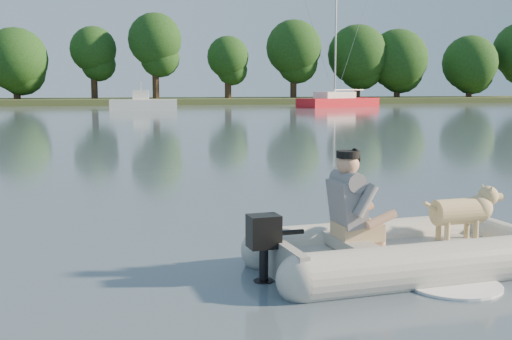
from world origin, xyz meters
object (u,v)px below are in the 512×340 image
object	(u,v)px
dog	(458,216)
man	(349,200)
motorboat	(143,97)
dinghy	(410,214)
sailboat	(338,102)

from	to	relation	value
dog	man	bearing A→B (deg)	-180.00
dog	motorboat	distance (m)	45.31
dinghy	sailboat	bearing A→B (deg)	65.70
man	motorboat	world-z (taller)	motorboat
dinghy	motorboat	world-z (taller)	motorboat
motorboat	dinghy	bearing A→B (deg)	-84.97
dinghy	sailboat	world-z (taller)	sailboat
dog	sailboat	distance (m)	50.89
man	motorboat	xyz separation A→B (m)	(1.00, 45.40, 0.29)
dinghy	motorboat	size ratio (longest dim) A/B	0.81
dog	sailboat	world-z (taller)	sailboat
man	sailboat	distance (m)	51.43
dinghy	dog	distance (m)	0.63
dinghy	motorboat	bearing A→B (deg)	85.42
dinghy	dog	size ratio (longest dim) A/B	4.88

